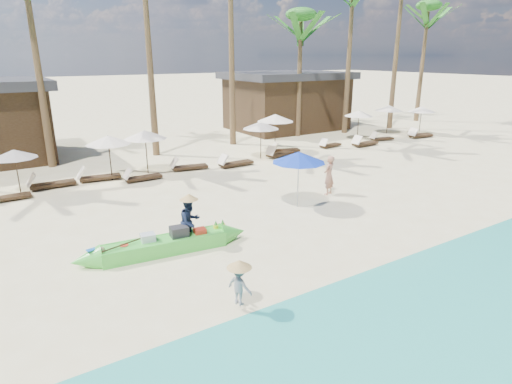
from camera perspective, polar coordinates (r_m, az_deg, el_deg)
ground at (r=12.53m, az=-0.33°, el=-8.27°), size 240.00×240.00×0.00m
wet_sand_strip at (r=9.30m, az=17.31°, el=-19.39°), size 240.00×4.50×0.01m
green_canoe at (r=12.81m, az=-12.08°, el=-6.88°), size 5.71×1.14×0.73m
tourist at (r=17.76m, az=9.69°, el=2.22°), size 0.70×0.59×1.63m
vendor_green at (r=12.92m, az=-8.80°, el=-3.97°), size 0.89×0.79×1.53m
vendor_yellow at (r=9.67m, az=-2.22°, el=-12.25°), size 0.57×0.72×0.97m
blue_umbrella at (r=15.83m, az=5.73°, el=4.65°), size 1.98×1.98×2.14m
resort_parasol_4 at (r=20.12m, az=-29.56°, el=4.44°), size 1.78×1.78×1.84m
lounger_4_left at (r=19.53m, az=-30.45°, el=-0.54°), size 1.67×0.57×0.56m
lounger_4_right at (r=20.53m, az=-25.87°, el=1.04°), size 1.94×0.61×0.66m
resort_parasol_5 at (r=20.48m, az=-19.12°, el=6.58°), size 2.01×2.01×2.07m
lounger_5_left at (r=20.87m, az=-20.46°, el=1.95°), size 1.93×0.82×0.64m
resort_parasol_6 at (r=21.14m, az=-14.58°, el=7.43°), size 2.06×2.06×2.12m
lounger_6_left at (r=20.26m, az=-15.11°, el=1.97°), size 1.72×0.53×0.58m
lounger_6_right at (r=21.70m, az=-9.18°, el=3.43°), size 1.93×0.90×0.63m
resort_parasol_7 at (r=23.56m, az=0.64°, el=8.88°), size 2.00×2.00×2.07m
lounger_7_left at (r=22.13m, az=-2.96°, el=3.93°), size 1.91×0.62×0.64m
lounger_7_right at (r=24.33m, az=3.02°, el=5.19°), size 1.91×0.90×0.63m
resort_parasol_8 at (r=25.37m, az=2.60°, el=9.84°), size 2.16×2.16×2.23m
lounger_8_left at (r=25.40m, az=3.74°, el=5.67°), size 1.78×1.01×0.58m
resort_parasol_9 at (r=29.93m, az=13.57°, el=10.16°), size 1.93×1.93×1.98m
lounger_9_left at (r=27.22m, az=9.76°, el=6.25°), size 1.67×0.71×0.55m
lounger_9_right at (r=28.03m, az=14.18°, el=6.37°), size 1.97×0.70×0.66m
resort_parasol_10 at (r=33.01m, az=17.29°, el=10.64°), size 1.99×1.99×2.05m
lounger_10_left at (r=30.21m, az=16.29°, el=6.93°), size 1.71×0.87×0.56m
lounger_10_right at (r=32.52m, az=20.87°, el=7.23°), size 1.83×0.98×0.60m
resort_parasol_11 at (r=33.51m, az=21.23°, el=10.26°), size 1.94×1.94×2.00m
lounger_11_left at (r=32.13m, az=21.01°, el=7.12°), size 1.87×0.78×0.62m
palm_6 at (r=30.58m, az=5.98°, el=20.59°), size 2.08×2.08×8.51m
palm_7 at (r=32.55m, az=12.74°, el=23.53°), size 2.08×2.08×11.08m
palm_9 at (r=40.44m, az=21.84°, el=20.22°), size 2.08×2.08×9.82m
pavilion_east at (r=33.78m, az=4.10°, el=12.11°), size 8.80×6.60×4.30m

